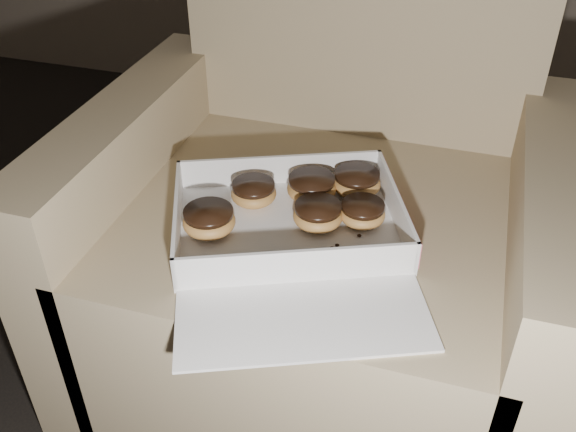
# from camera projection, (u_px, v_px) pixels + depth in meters

# --- Properties ---
(armchair) EXTENTS (0.87, 0.73, 0.91)m
(armchair) POSITION_uv_depth(u_px,v_px,m) (325.00, 238.00, 1.24)
(armchair) COLOR #978460
(armchair) RESTS_ON floor
(bakery_box) EXTENTS (0.50, 0.53, 0.06)m
(bakery_box) POSITION_uv_depth(u_px,v_px,m) (292.00, 238.00, 1.03)
(bakery_box) COLOR white
(bakery_box) RESTS_ON armchair
(donut_a) EXTENTS (0.09, 0.09, 0.04)m
(donut_a) POSITION_uv_depth(u_px,v_px,m) (312.00, 187.00, 1.11)
(donut_a) COLOR #BA8B41
(donut_a) RESTS_ON bakery_box
(donut_b) EXTENTS (0.09, 0.09, 0.04)m
(donut_b) POSITION_uv_depth(u_px,v_px,m) (209.00, 220.00, 1.03)
(donut_b) COLOR #BA8B41
(donut_b) RESTS_ON bakery_box
(donut_c) EXTENTS (0.08, 0.08, 0.04)m
(donut_c) POSITION_uv_depth(u_px,v_px,m) (318.00, 214.00, 1.05)
(donut_c) COLOR #BA8B41
(donut_c) RESTS_ON bakery_box
(donut_d) EXTENTS (0.08, 0.08, 0.04)m
(donut_d) POSITION_uv_depth(u_px,v_px,m) (254.00, 192.00, 1.10)
(donut_d) COLOR #BA8B41
(donut_d) RESTS_ON bakery_box
(donut_e) EXTENTS (0.08, 0.08, 0.04)m
(donut_e) POSITION_uv_depth(u_px,v_px,m) (362.00, 213.00, 1.06)
(donut_e) COLOR #BA8B41
(donut_e) RESTS_ON bakery_box
(donut_f) EXTENTS (0.09, 0.09, 0.04)m
(donut_f) POSITION_uv_depth(u_px,v_px,m) (357.00, 182.00, 1.13)
(donut_f) COLOR #BA8B41
(donut_f) RESTS_ON bakery_box
(crumb_a) EXTENTS (0.01, 0.01, 0.00)m
(crumb_a) POSITION_uv_depth(u_px,v_px,m) (337.00, 245.00, 1.02)
(crumb_a) COLOR black
(crumb_a) RESTS_ON bakery_box
(crumb_b) EXTENTS (0.01, 0.01, 0.00)m
(crumb_b) POSITION_uv_depth(u_px,v_px,m) (310.00, 261.00, 0.98)
(crumb_b) COLOR black
(crumb_b) RESTS_ON bakery_box
(crumb_c) EXTENTS (0.01, 0.01, 0.00)m
(crumb_c) POSITION_uv_depth(u_px,v_px,m) (249.00, 270.00, 0.97)
(crumb_c) COLOR black
(crumb_c) RESTS_ON bakery_box
(crumb_d) EXTENTS (0.01, 0.01, 0.00)m
(crumb_d) POSITION_uv_depth(u_px,v_px,m) (359.00, 236.00, 1.04)
(crumb_d) COLOR black
(crumb_d) RESTS_ON bakery_box
(crumb_e) EXTENTS (0.01, 0.01, 0.00)m
(crumb_e) POSITION_uv_depth(u_px,v_px,m) (332.00, 248.00, 1.01)
(crumb_e) COLOR black
(crumb_e) RESTS_ON bakery_box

